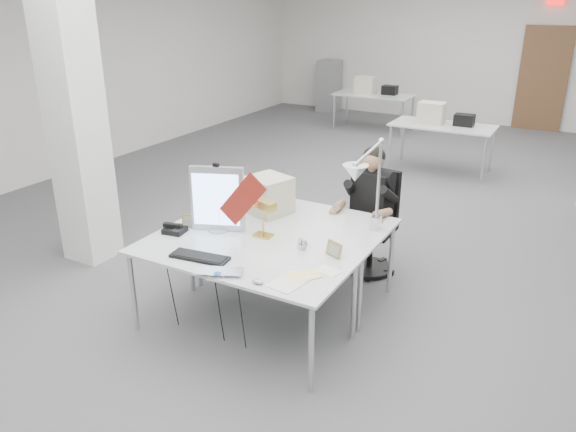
% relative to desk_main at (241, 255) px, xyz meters
% --- Properties ---
extents(room_shell, '(10.04, 14.04, 3.24)m').
position_rel_desk_main_xyz_m(room_shell, '(0.04, 2.63, 0.95)').
color(room_shell, '#515153').
rests_on(room_shell, ground).
extents(desk_main, '(1.80, 0.90, 0.02)m').
position_rel_desk_main_xyz_m(desk_main, '(0.00, 0.00, 0.00)').
color(desk_main, silver).
rests_on(desk_main, room_shell).
extents(desk_second, '(1.80, 0.90, 0.02)m').
position_rel_desk_main_xyz_m(desk_second, '(0.00, 0.90, 0.00)').
color(desk_second, silver).
rests_on(desk_second, room_shell).
extents(bg_desk_a, '(1.60, 0.80, 0.02)m').
position_rel_desk_main_xyz_m(bg_desk_a, '(0.20, 5.50, 0.00)').
color(bg_desk_a, silver).
rests_on(bg_desk_a, room_shell).
extents(bg_desk_b, '(1.60, 0.80, 0.02)m').
position_rel_desk_main_xyz_m(bg_desk_b, '(-1.80, 7.70, 0.00)').
color(bg_desk_b, silver).
rests_on(bg_desk_b, room_shell).
extents(filing_cabinet, '(0.45, 0.55, 1.20)m').
position_rel_desk_main_xyz_m(filing_cabinet, '(-3.50, 9.15, -0.14)').
color(filing_cabinet, gray).
rests_on(filing_cabinet, room_shell).
extents(office_chair, '(0.56, 0.56, 1.00)m').
position_rel_desk_main_xyz_m(office_chair, '(0.51, 1.62, -0.24)').
color(office_chair, black).
rests_on(office_chair, room_shell).
extents(seated_person, '(0.57, 0.67, 0.90)m').
position_rel_desk_main_xyz_m(seated_person, '(0.51, 1.57, 0.16)').
color(seated_person, black).
rests_on(seated_person, office_chair).
extents(monitor, '(0.45, 0.22, 0.58)m').
position_rel_desk_main_xyz_m(monitor, '(-0.44, 0.32, 0.30)').
color(monitor, '#B6B6BB').
rests_on(monitor, desk_main).
extents(pennant, '(0.46, 0.04, 0.50)m').
position_rel_desk_main_xyz_m(pennant, '(-0.15, 0.28, 0.36)').
color(pennant, maroon).
rests_on(pennant, monitor).
extents(keyboard, '(0.49, 0.22, 0.02)m').
position_rel_desk_main_xyz_m(keyboard, '(-0.24, -0.23, 0.02)').
color(keyboard, black).
rests_on(keyboard, desk_main).
extents(laptop, '(0.42, 0.35, 0.03)m').
position_rel_desk_main_xyz_m(laptop, '(0.07, -0.42, 0.03)').
color(laptop, silver).
rests_on(laptop, desk_main).
extents(mouse, '(0.10, 0.07, 0.04)m').
position_rel_desk_main_xyz_m(mouse, '(0.38, -0.36, 0.03)').
color(mouse, '#A6A6AB').
rests_on(mouse, desk_main).
extents(bankers_lamp, '(0.31, 0.20, 0.32)m').
position_rel_desk_main_xyz_m(bankers_lamp, '(-0.02, 0.39, 0.17)').
color(bankers_lamp, gold).
rests_on(bankers_lamp, desk_main).
extents(desk_phone, '(0.20, 0.19, 0.04)m').
position_rel_desk_main_xyz_m(desk_phone, '(-0.74, 0.08, 0.03)').
color(desk_phone, black).
rests_on(desk_phone, desk_main).
extents(picture_frame_left, '(0.16, 0.07, 0.12)m').
position_rel_desk_main_xyz_m(picture_frame_left, '(-0.70, 0.24, 0.07)').
color(picture_frame_left, '#A18745').
rests_on(picture_frame_left, desk_main).
extents(picture_frame_right, '(0.16, 0.10, 0.12)m').
position_rel_desk_main_xyz_m(picture_frame_right, '(0.68, 0.32, 0.07)').
color(picture_frame_right, '#AC804A').
rests_on(picture_frame_right, desk_main).
extents(desk_clock, '(0.10, 0.07, 0.10)m').
position_rel_desk_main_xyz_m(desk_clock, '(0.39, 0.32, 0.06)').
color(desk_clock, '#A6A5AA').
rests_on(desk_clock, desk_main).
extents(paper_stack_a, '(0.25, 0.32, 0.01)m').
position_rel_desk_main_xyz_m(paper_stack_a, '(0.57, -0.24, 0.02)').
color(paper_stack_a, white).
rests_on(paper_stack_a, desk_main).
extents(paper_stack_b, '(0.27, 0.29, 0.01)m').
position_rel_desk_main_xyz_m(paper_stack_b, '(0.62, -0.09, 0.02)').
color(paper_stack_b, '#FBEF96').
rests_on(paper_stack_b, desk_main).
extents(paper_stack_c, '(0.21, 0.17, 0.01)m').
position_rel_desk_main_xyz_m(paper_stack_c, '(0.74, 0.06, 0.02)').
color(paper_stack_c, white).
rests_on(paper_stack_c, desk_main).
extents(beige_monitor, '(0.46, 0.45, 0.35)m').
position_rel_desk_main_xyz_m(beige_monitor, '(-0.27, 0.90, 0.19)').
color(beige_monitor, '#BFB99E').
rests_on(beige_monitor, desk_second).
extents(architect_lamp, '(0.25, 0.71, 0.91)m').
position_rel_desk_main_xyz_m(architect_lamp, '(0.77, 0.76, 0.47)').
color(architect_lamp, silver).
rests_on(architect_lamp, desk_second).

